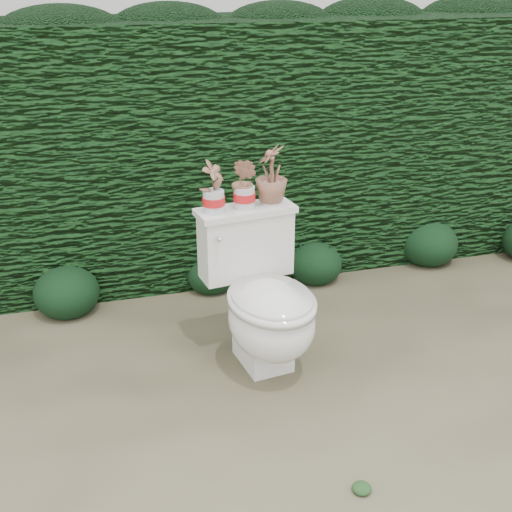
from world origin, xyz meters
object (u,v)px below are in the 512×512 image
object	(u,v)px
toilet	(265,303)
potted_plant_center	(244,184)
potted_plant_left	(213,188)
potted_plant_right	(271,177)

from	to	relation	value
toilet	potted_plant_center	bearing A→B (deg)	91.51
toilet	potted_plant_left	bearing A→B (deg)	124.92
toilet	potted_plant_left	xyz separation A→B (m)	(-0.20, 0.22, 0.54)
potted_plant_left	potted_plant_right	size ratio (longest dim) A/B	0.85
potted_plant_left	potted_plant_right	world-z (taller)	potted_plant_right
toilet	potted_plant_center	size ratio (longest dim) A/B	3.20
toilet	potted_plant_left	distance (m)	0.62
potted_plant_right	toilet	bearing A→B (deg)	-9.89
toilet	potted_plant_center	distance (m)	0.59
potted_plant_left	potted_plant_right	distance (m)	0.31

